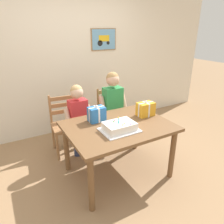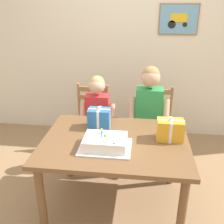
% 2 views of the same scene
% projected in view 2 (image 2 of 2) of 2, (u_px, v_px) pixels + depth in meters
% --- Properties ---
extents(ground_plane, '(20.00, 20.00, 0.00)m').
position_uv_depth(ground_plane, '(115.00, 204.00, 2.63)').
color(ground_plane, '#997551').
extents(back_wall, '(6.40, 0.11, 2.60)m').
position_uv_depth(back_wall, '(129.00, 46.00, 3.65)').
color(back_wall, silver).
rests_on(back_wall, ground).
extents(dining_table, '(1.31, 0.98, 0.74)m').
position_uv_depth(dining_table, '(115.00, 149.00, 2.38)').
color(dining_table, brown).
rests_on(dining_table, ground).
extents(birthday_cake, '(0.44, 0.34, 0.19)m').
position_uv_depth(birthday_cake, '(105.00, 143.00, 2.20)').
color(birthday_cake, silver).
rests_on(birthday_cake, dining_table).
extents(gift_box_red_large, '(0.24, 0.16, 0.22)m').
position_uv_depth(gift_box_red_large, '(170.00, 130.00, 2.32)').
color(gift_box_red_large, gold).
rests_on(gift_box_red_large, dining_table).
extents(gift_box_beside_cake, '(0.22, 0.16, 0.23)m').
position_uv_depth(gift_box_beside_cake, '(99.00, 118.00, 2.54)').
color(gift_box_beside_cake, '#286BB7').
rests_on(gift_box_beside_cake, dining_table).
extents(chair_left, '(0.46, 0.46, 0.92)m').
position_uv_depth(chair_left, '(90.00, 122.00, 3.32)').
color(chair_left, '#996B42').
rests_on(chair_left, ground).
extents(chair_right, '(0.46, 0.46, 0.92)m').
position_uv_depth(chair_right, '(156.00, 125.00, 3.23)').
color(chair_right, '#996B42').
rests_on(chair_right, ground).
extents(child_older, '(0.46, 0.26, 1.26)m').
position_uv_depth(child_older, '(149.00, 110.00, 2.92)').
color(child_older, '#38426B').
rests_on(child_older, ground).
extents(child_younger, '(0.41, 0.24, 1.13)m').
position_uv_depth(child_younger, '(98.00, 113.00, 3.01)').
color(child_younger, '#38426B').
rests_on(child_younger, ground).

